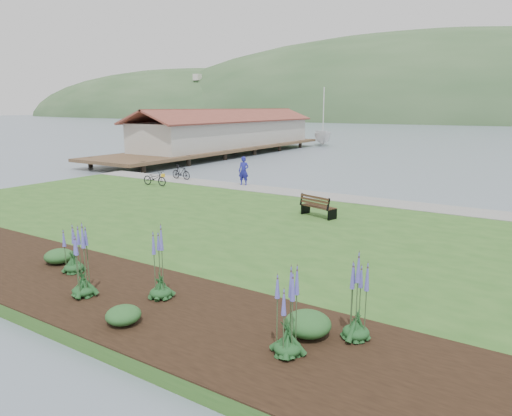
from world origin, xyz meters
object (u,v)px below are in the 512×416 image
at_px(bicycle_a, 155,178).
at_px(sailboat, 322,146).
at_px(person, 244,169).
at_px(park_bench, 317,206).

distance_m(bicycle_a, sailboat, 41.23).
xyz_separation_m(person, bicycle_a, (-5.11, -3.25, -0.66)).
bearing_deg(bicycle_a, sailboat, 4.10).
xyz_separation_m(park_bench, person, (-8.09, 5.66, 0.61)).
bearing_deg(person, sailboat, 93.62).
distance_m(park_bench, person, 9.89).
height_order(park_bench, bicycle_a, park_bench).
bearing_deg(person, park_bench, -47.73).
distance_m(person, bicycle_a, 6.10).
relative_size(park_bench, sailboat, 0.07).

